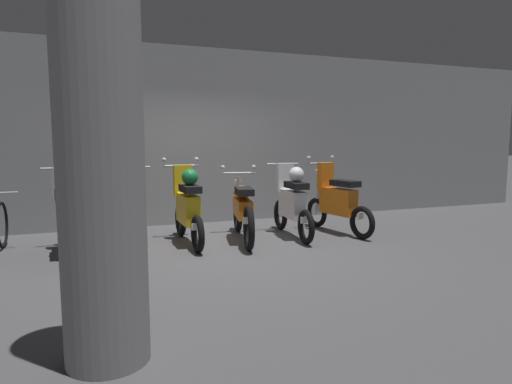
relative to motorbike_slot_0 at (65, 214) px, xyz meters
name	(u,v)px	position (x,y,z in m)	size (l,w,h in m)	color
ground_plane	(225,249)	(2.12, -0.50, -0.57)	(80.00, 80.00, 0.00)	#4C4C4F
back_wall	(190,137)	(2.12, 1.78, 1.06)	(16.00, 0.30, 3.26)	gray
motorbike_slot_0	(65,214)	(0.00, 0.00, 0.00)	(0.56, 1.68, 1.18)	black
motorbike_slot_1	(130,211)	(0.85, -0.08, 0.00)	(0.56, 1.68, 1.18)	black
motorbike_slot_2	(188,206)	(1.69, 0.05, 0.00)	(0.59, 1.68, 1.29)	black
motorbike_slot_3	(242,209)	(2.54, -0.01, -0.07)	(0.63, 1.93, 1.15)	black
motorbike_slot_4	(292,202)	(3.39, -0.03, 0.00)	(0.56, 1.68, 1.18)	black
motorbike_slot_5	(336,201)	(4.22, -0.02, -0.04)	(0.58, 1.67, 1.29)	black
support_pillar	(99,129)	(0.44, -3.27, 1.06)	(0.58, 0.58, 3.26)	gray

